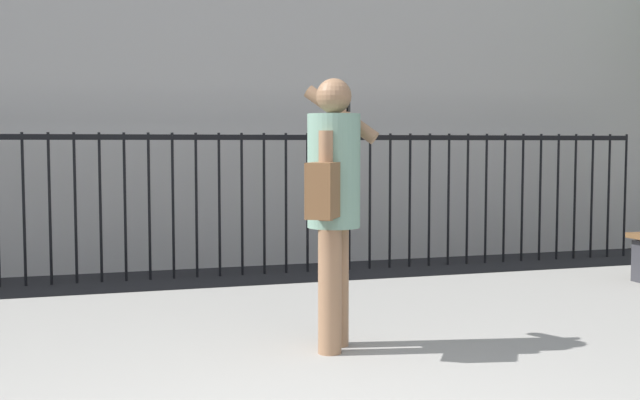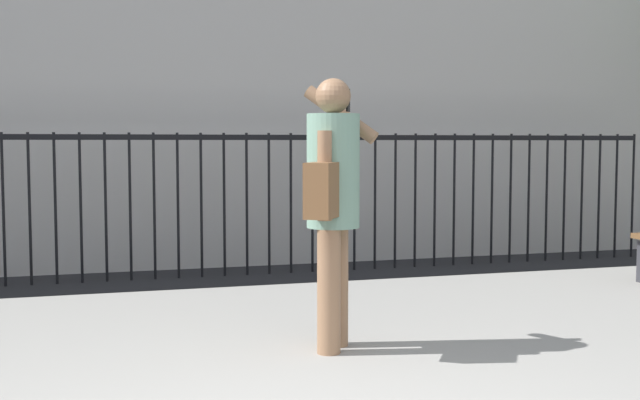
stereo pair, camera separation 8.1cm
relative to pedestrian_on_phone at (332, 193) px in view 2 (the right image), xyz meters
name	(u,v)px [view 2 (the right image)]	position (x,y,z in m)	size (l,w,h in m)	color
sidewalk	(221,361)	(-0.69, 0.22, -1.10)	(28.00, 4.40, 0.15)	gray
iron_fence	(166,186)	(-0.69, 3.92, -0.15)	(12.03, 0.04, 1.60)	black
pedestrian_on_phone	(332,193)	(0.00, 0.00, 0.00)	(0.63, 0.72, 1.75)	#936B4C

